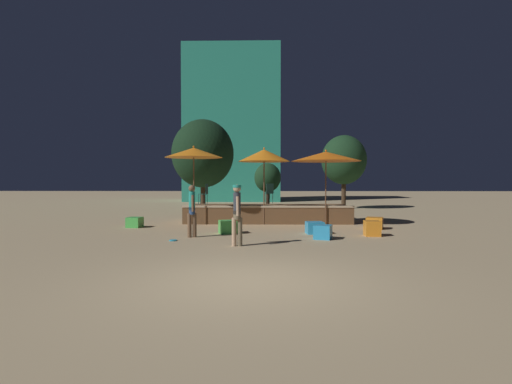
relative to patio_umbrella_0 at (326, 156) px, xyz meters
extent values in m
plane|color=tan|center=(-2.80, -9.18, -2.79)|extent=(120.00, 120.00, 0.00)
cube|color=brown|center=(-2.36, 1.41, -2.44)|extent=(7.09, 2.71, 0.70)
cube|color=#CCB793|center=(-2.36, 0.10, -2.06)|extent=(7.09, 0.12, 0.08)
cylinder|color=brown|center=(0.00, 0.00, -1.49)|extent=(0.05, 0.05, 2.60)
cone|color=orange|center=(0.00, 0.00, 0.00)|extent=(2.83, 2.83, 0.39)
sphere|color=orange|center=(0.00, 0.00, 0.24)|extent=(0.08, 0.08, 0.08)
cylinder|color=brown|center=(-2.52, 0.07, -1.50)|extent=(0.05, 0.05, 2.59)
cone|color=orange|center=(-2.52, 0.07, 0.05)|extent=(2.13, 2.13, 0.50)
sphere|color=orange|center=(-2.52, 0.07, 0.34)|extent=(0.08, 0.08, 0.08)
cylinder|color=brown|center=(-5.36, -0.23, -1.42)|extent=(0.05, 0.05, 2.74)
cone|color=orange|center=(-5.36, -0.23, 0.15)|extent=(2.33, 2.33, 0.40)
sphere|color=orange|center=(-5.36, -0.23, 0.39)|extent=(0.08, 0.08, 0.08)
cube|color=#2D9EDB|center=(-0.79, -2.71, -2.59)|extent=(0.62, 0.62, 0.40)
cube|color=orange|center=(1.63, -1.30, -2.58)|extent=(0.76, 0.76, 0.43)
cube|color=#2D9EDB|center=(-0.69, -3.96, -2.57)|extent=(0.65, 0.65, 0.44)
cube|color=orange|center=(1.02, -3.23, -2.54)|extent=(0.50, 0.50, 0.50)
cube|color=#4CC651|center=(-7.53, -1.03, -2.60)|extent=(0.59, 0.59, 0.39)
cube|color=#4CC651|center=(-3.76, -2.72, -2.57)|extent=(0.70, 0.70, 0.45)
cylinder|color=#72664C|center=(-3.19, -5.31, -2.40)|extent=(0.13, 0.13, 0.79)
cylinder|color=tan|center=(-3.35, -5.34, -2.40)|extent=(0.13, 0.13, 0.79)
cylinder|color=#72664C|center=(-3.27, -5.33, -1.93)|extent=(0.20, 0.20, 0.24)
cylinder|color=#333842|center=(-3.27, -5.33, -1.61)|extent=(0.20, 0.20, 0.60)
cylinder|color=tan|center=(-3.30, -5.16, -1.68)|extent=(0.11, 0.21, 0.54)
cylinder|color=tan|center=(-3.24, -5.49, -1.68)|extent=(0.11, 0.16, 0.54)
sphere|color=tan|center=(-3.27, -5.33, -1.20)|extent=(0.21, 0.21, 0.21)
cylinder|color=teal|center=(-3.27, -5.33, -1.13)|extent=(0.24, 0.24, 0.07)
cylinder|color=brown|center=(-4.75, -3.62, -2.41)|extent=(0.13, 0.13, 0.77)
cylinder|color=brown|center=(-4.90, -3.68, -2.41)|extent=(0.13, 0.13, 0.77)
cylinder|color=#2D4C7F|center=(-4.82, -3.65, -1.94)|extent=(0.20, 0.20, 0.24)
cylinder|color=teal|center=(-4.82, -3.65, -1.63)|extent=(0.20, 0.20, 0.59)
cylinder|color=brown|center=(-4.88, -3.50, -1.70)|extent=(0.13, 0.18, 0.53)
cylinder|color=brown|center=(-4.77, -3.80, -1.70)|extent=(0.11, 0.13, 0.53)
sphere|color=brown|center=(-4.82, -3.65, -1.23)|extent=(0.21, 0.21, 0.21)
cylinder|color=#1E4C47|center=(-2.26, 2.04, -1.79)|extent=(0.02, 0.02, 0.45)
cylinder|color=#1E4C47|center=(-2.53, 1.91, -1.79)|extent=(0.02, 0.02, 0.45)
cylinder|color=#1E4C47|center=(-2.13, 1.77, -1.79)|extent=(0.02, 0.02, 0.45)
cylinder|color=#1E4C47|center=(-2.40, 1.64, -1.79)|extent=(0.02, 0.02, 0.45)
cylinder|color=#1E4C47|center=(-2.33, 1.84, -1.57)|extent=(0.40, 0.40, 0.02)
cube|color=#1E4C47|center=(-2.25, 1.68, -1.34)|extent=(0.34, 0.18, 0.45)
cylinder|color=#1E4C47|center=(-5.29, 0.96, -1.79)|extent=(0.02, 0.02, 0.45)
cylinder|color=#1E4C47|center=(-5.32, 0.66, -1.79)|extent=(0.02, 0.02, 0.45)
cylinder|color=#1E4C47|center=(-4.99, 0.92, -1.79)|extent=(0.02, 0.02, 0.45)
cylinder|color=#1E4C47|center=(-5.03, 0.62, -1.79)|extent=(0.02, 0.02, 0.45)
cylinder|color=#1E4C47|center=(-5.16, 0.79, -1.57)|extent=(0.40, 0.40, 0.02)
cube|color=#1E4C47|center=(-4.99, 0.77, -1.34)|extent=(0.07, 0.36, 0.45)
cylinder|color=#33B2D8|center=(-5.26, -4.43, -2.78)|extent=(0.23, 0.23, 0.03)
cylinder|color=#3D2B1C|center=(-2.27, 11.56, -2.20)|extent=(0.28, 0.28, 1.18)
ellipsoid|color=#19381E|center=(-2.27, 11.56, -0.78)|extent=(1.85, 1.85, 2.03)
cylinder|color=#3D2B1C|center=(2.58, 9.29, -1.87)|extent=(0.28, 0.28, 1.85)
ellipsoid|color=#19381E|center=(2.58, 9.29, 0.34)|extent=(2.85, 2.85, 3.14)
cylinder|color=#3D2B1C|center=(-6.13, 7.11, -1.91)|extent=(0.28, 0.28, 1.76)
ellipsoid|color=black|center=(-6.13, 7.11, 0.60)|extent=(3.64, 3.64, 4.00)
cube|color=teal|center=(-5.29, 19.41, 3.90)|extent=(8.28, 4.94, 13.38)
camera|label=1|loc=(-2.52, -16.32, -0.97)|focal=28.00mm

